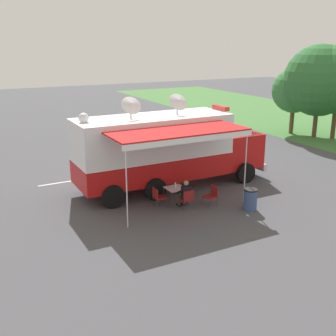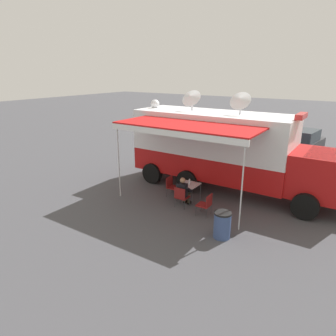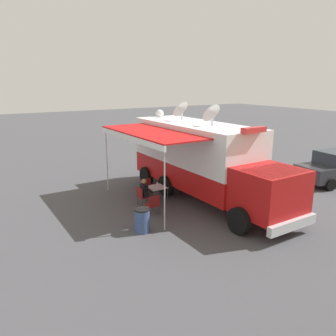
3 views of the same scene
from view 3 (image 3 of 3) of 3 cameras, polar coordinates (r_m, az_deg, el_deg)
The scene contains 11 objects.
ground_plane at distance 16.58m, azimuth 4.34°, elevation -4.42°, with size 100.00×100.00×0.00m, color #47474C.
lot_stripe at distance 20.17m, azimuth 7.28°, elevation -1.02°, with size 0.12×4.80×0.01m, color silver.
command_truck at distance 15.46m, azimuth 6.03°, elevation 1.64°, with size 4.93×9.51×4.53m.
folding_table at distance 15.25m, azimuth -1.97°, elevation -3.44°, with size 0.81×0.81×0.73m.
water_bottle at distance 15.21m, azimuth -1.84°, elevation -2.85°, with size 0.07×0.07×0.22m.
folding_chair_at_table at distance 14.84m, azimuth -4.43°, elevation -4.64°, with size 0.48×0.48×0.87m.
folding_chair_beside_table at distance 16.00m, azimuth -3.53°, elevation -3.18°, with size 0.48×0.48×0.87m.
folding_chair_spare_by_truck at distance 13.83m, azimuth -2.55°, elevation -6.07°, with size 0.49×0.49×0.87m.
seated_responder at distance 14.88m, azimuth -3.79°, elevation -4.01°, with size 0.66×0.55×1.25m.
trash_bin at distance 12.42m, azimuth -4.44°, elevation -8.87°, with size 0.57×0.57×0.91m.
car_behind_truck at distance 20.23m, azimuth 26.64°, elevation 0.13°, with size 4.39×2.42×1.76m.
Camera 3 is at (9.27, 12.64, 5.39)m, focal length 35.74 mm.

